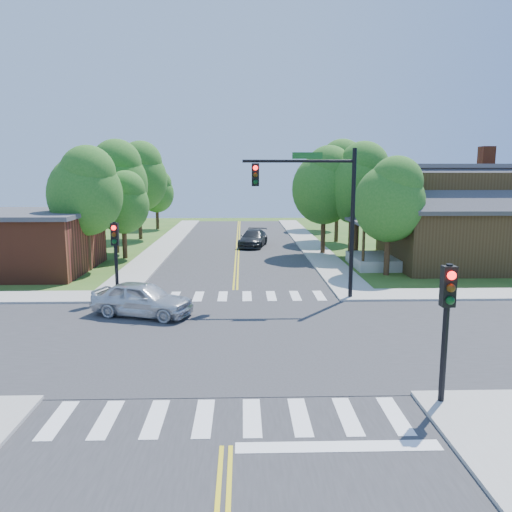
{
  "coord_description": "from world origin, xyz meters",
  "views": [
    {
      "loc": [
        0.38,
        -17.8,
        6.07
      ],
      "look_at": [
        1.02,
        5.32,
        2.2
      ],
      "focal_mm": 35.0,
      "sensor_mm": 36.0,
      "label": 1
    }
  ],
  "objects_px": {
    "car_silver": "(142,300)",
    "signal_pole_nw": "(115,246)",
    "signal_mast_ne": "(317,199)",
    "signal_pole_se": "(447,308)",
    "house_ne": "(468,215)",
    "car_dgrey": "(253,239)"
  },
  "relations": [
    {
      "from": "car_silver",
      "to": "signal_pole_nw",
      "type": "bearing_deg",
      "value": 51.28
    },
    {
      "from": "signal_mast_ne",
      "to": "signal_pole_se",
      "type": "height_order",
      "value": "signal_mast_ne"
    },
    {
      "from": "signal_mast_ne",
      "to": "house_ne",
      "type": "bearing_deg",
      "value": 37.68
    },
    {
      "from": "signal_pole_nw",
      "to": "house_ne",
      "type": "distance_m",
      "value": 22.45
    },
    {
      "from": "signal_pole_se",
      "to": "house_ne",
      "type": "bearing_deg",
      "value": 64.42
    },
    {
      "from": "signal_mast_ne",
      "to": "house_ne",
      "type": "relative_size",
      "value": 0.55
    },
    {
      "from": "signal_pole_se",
      "to": "signal_mast_ne",
      "type": "bearing_deg",
      "value": 98.56
    },
    {
      "from": "signal_mast_ne",
      "to": "house_ne",
      "type": "distance_m",
      "value": 14.23
    },
    {
      "from": "house_ne",
      "to": "car_silver",
      "type": "xyz_separation_m",
      "value": [
        -18.99,
        -11.33,
        -2.59
      ]
    },
    {
      "from": "signal_pole_se",
      "to": "house_ne",
      "type": "height_order",
      "value": "house_ne"
    },
    {
      "from": "signal_pole_nw",
      "to": "car_dgrey",
      "type": "height_order",
      "value": "signal_pole_nw"
    },
    {
      "from": "signal_mast_ne",
      "to": "house_ne",
      "type": "height_order",
      "value": "signal_mast_ne"
    },
    {
      "from": "signal_mast_ne",
      "to": "signal_pole_nw",
      "type": "bearing_deg",
      "value": -179.93
    },
    {
      "from": "signal_mast_ne",
      "to": "signal_pole_se",
      "type": "bearing_deg",
      "value": -81.44
    },
    {
      "from": "car_silver",
      "to": "signal_pole_se",
      "type": "bearing_deg",
      "value": -113.42
    },
    {
      "from": "signal_mast_ne",
      "to": "car_dgrey",
      "type": "xyz_separation_m",
      "value": [
        -2.63,
        17.45,
        -4.17
      ]
    },
    {
      "from": "signal_mast_ne",
      "to": "signal_pole_nw",
      "type": "xyz_separation_m",
      "value": [
        -9.51,
        -0.01,
        -2.19
      ]
    },
    {
      "from": "car_dgrey",
      "to": "signal_pole_nw",
      "type": "bearing_deg",
      "value": -100.24
    },
    {
      "from": "signal_pole_se",
      "to": "signal_pole_nw",
      "type": "xyz_separation_m",
      "value": [
        -11.2,
        11.2,
        0.0
      ]
    },
    {
      "from": "signal_mast_ne",
      "to": "car_silver",
      "type": "xyz_separation_m",
      "value": [
        -7.8,
        -2.68,
        -4.11
      ]
    },
    {
      "from": "signal_mast_ne",
      "to": "car_silver",
      "type": "height_order",
      "value": "signal_mast_ne"
    },
    {
      "from": "signal_pole_se",
      "to": "car_dgrey",
      "type": "height_order",
      "value": "signal_pole_se"
    }
  ]
}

